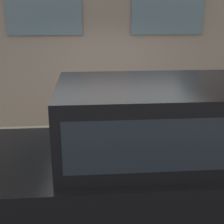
{
  "coord_description": "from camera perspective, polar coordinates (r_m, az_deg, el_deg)",
  "views": [
    {
      "loc": [
        -4.63,
        0.47,
        2.65
      ],
      "look_at": [
        0.61,
        0.03,
        0.96
      ],
      "focal_mm": 50.0,
      "sensor_mm": 36.0,
      "label": 1
    }
  ],
  "objects": [
    {
      "name": "person",
      "position": [
        5.6,
        -3.2,
        0.25
      ],
      "size": [
        0.33,
        0.22,
        1.37
      ],
      "rotation": [
        0.0,
        0.0,
        -2.78
      ],
      "color": "#998466",
      "rests_on": "sidewalk"
    },
    {
      "name": "sidewalk",
      "position": [
        6.33,
        -0.14,
        -6.27
      ],
      "size": [
        2.26,
        60.0,
        0.14
      ],
      "color": "#A8A093",
      "rests_on": "ground_plane"
    },
    {
      "name": "ground_plane",
      "position": [
        5.35,
        0.86,
        -11.88
      ],
      "size": [
        80.0,
        80.0,
        0.0
      ],
      "primitive_type": "plane",
      "color": "#2D2D30"
    },
    {
      "name": "parked_car_black_near",
      "position": [
        3.91,
        8.98,
        -7.24
      ],
      "size": [
        1.82,
        5.15,
        1.87
      ],
      "color": "black",
      "rests_on": "ground_plane"
    },
    {
      "name": "fire_hydrant",
      "position": [
        5.6,
        3.21,
        -4.26
      ],
      "size": [
        0.34,
        0.45,
        0.8
      ],
      "color": "#2D7260",
      "rests_on": "sidewalk"
    }
  ]
}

